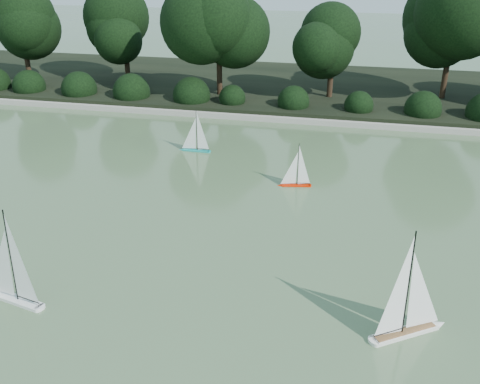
% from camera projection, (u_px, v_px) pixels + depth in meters
% --- Properties ---
extents(ground, '(80.00, 80.00, 0.00)m').
position_uv_depth(ground, '(232.00, 270.00, 9.76)').
color(ground, '#3C5533').
rests_on(ground, ground).
extents(pond_coping, '(40.00, 0.35, 0.18)m').
position_uv_depth(pond_coping, '(293.00, 120.00, 17.68)').
color(pond_coping, gray).
rests_on(pond_coping, ground).
extents(far_bank, '(40.00, 8.00, 0.30)m').
position_uv_depth(far_bank, '(306.00, 88.00, 21.19)').
color(far_bank, black).
rests_on(far_bank, ground).
extents(tree_line, '(26.31, 3.93, 4.39)m').
position_uv_depth(tree_line, '(341.00, 30.00, 18.51)').
color(tree_line, black).
rests_on(tree_line, ground).
extents(shrub_hedge, '(29.10, 1.10, 1.10)m').
position_uv_depth(shrub_hedge, '(297.00, 102.00, 18.32)').
color(shrub_hedge, black).
rests_on(shrub_hedge, ground).
extents(sailboat_white_a, '(1.32, 0.48, 1.80)m').
position_uv_depth(sailboat_white_a, '(9.00, 285.00, 8.85)').
color(sailboat_white_a, silver).
rests_on(sailboat_white_a, ground).
extents(sailboat_white_b, '(1.26, 0.92, 1.91)m').
position_uv_depth(sailboat_white_b, '(413.00, 317.00, 8.09)').
color(sailboat_white_b, white).
rests_on(sailboat_white_b, ground).
extents(sailboat_orange, '(0.85, 0.27, 1.16)m').
position_uv_depth(sailboat_orange, '(293.00, 179.00, 13.05)').
color(sailboat_orange, red).
rests_on(sailboat_orange, ground).
extents(sailboat_teal, '(0.96, 0.17, 1.31)m').
position_uv_depth(sailboat_teal, '(194.00, 144.00, 15.22)').
color(sailboat_teal, teal).
rests_on(sailboat_teal, ground).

